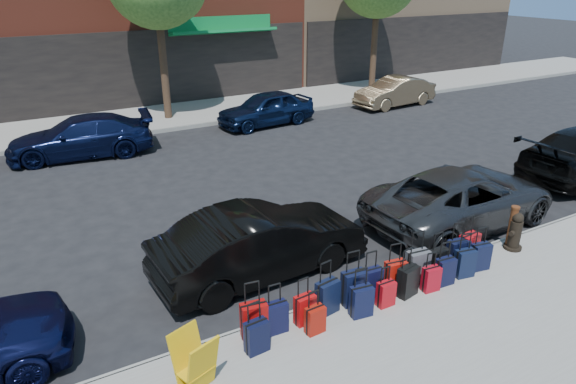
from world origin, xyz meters
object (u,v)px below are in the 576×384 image
bollard (512,226)px  car_far_3 (395,92)px  suitcase_front_5 (372,282)px  display_rack (195,362)px  car_far_2 (266,108)px  car_far_1 (81,137)px  fire_hydrant (515,232)px  car_near_2 (462,197)px  car_near_1 (260,243)px

bollard → car_far_3: bearing=60.5°
suitcase_front_5 → display_rack: size_ratio=1.00×
suitcase_front_5 → car_far_2: (3.80, 11.76, 0.24)m
car_far_1 → car_far_3: 13.70m
fire_hydrant → car_far_1: bearing=108.5°
bollard → car_near_2: size_ratio=0.19×
car_far_3 → suitcase_front_5: bearing=-45.8°
suitcase_front_5 → fire_hydrant: suitcase_front_5 is taller
car_far_2 → car_far_1: bearing=-92.0°
fire_hydrant → car_far_3: car_far_3 is taller
fire_hydrant → bollard: 0.14m
suitcase_front_5 → fire_hydrant: bearing=2.8°
fire_hydrant → bollard: bollard is taller
bollard → car_near_2: (0.15, 1.57, 0.05)m
car_near_2 → bollard: bearing=172.0°
display_rack → car_far_2: bearing=40.1°
car_near_1 → car_far_1: car_near_1 is taller
car_far_1 → suitcase_front_5: bearing=24.0°
car_far_1 → car_far_3: (13.69, 0.39, -0.02)m
car_far_3 → display_rack: bearing=-52.9°
car_near_1 → car_far_2: 11.14m
fire_hydrant → bollard: bearing=85.8°
fire_hydrant → car_far_1: size_ratio=0.18×
car_near_1 → car_near_2: car_near_1 is taller
car_far_1 → car_far_2: 7.11m
suitcase_front_5 → display_rack: display_rack is taller
car_near_2 → car_near_1: bearing=83.9°
suitcase_front_5 → car_near_1: size_ratio=0.21×
car_far_3 → fire_hydrant: bearing=-33.5°
car_near_2 → car_far_3: (6.48, 10.17, -0.05)m
fire_hydrant → car_far_1: car_far_1 is taller
display_rack → bollard: bearing=-14.3°
suitcase_front_5 → car_far_1: bearing=110.4°
display_rack → car_far_3: car_far_3 is taller
fire_hydrant → car_far_3: 13.56m
suitcase_front_5 → bollard: bollard is taller
suitcase_front_5 → car_near_2: size_ratio=0.18×
car_near_1 → car_far_2: car_near_1 is taller
fire_hydrant → car_far_2: size_ratio=0.22×
bollard → fire_hydrant: bearing=-81.0°
display_rack → car_near_1: (2.27, 2.49, 0.12)m
fire_hydrant → car_far_3: size_ratio=0.22×
suitcase_front_5 → car_far_2: 12.36m
car_near_1 → car_far_3: 15.33m
fire_hydrant → car_far_2: car_far_2 is taller
car_near_2 → car_far_2: bearing=-2.1°
display_rack → car_far_2: (7.41, 12.36, 0.08)m
car_far_3 → car_near_1: bearing=-54.3°
car_far_1 → bollard: bearing=39.7°
fire_hydrant → display_rack: (-7.40, -0.51, 0.06)m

